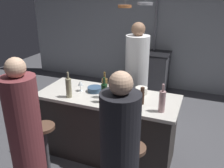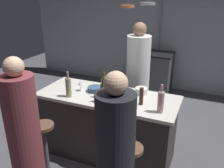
{
  "view_description": "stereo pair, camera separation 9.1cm",
  "coord_description": "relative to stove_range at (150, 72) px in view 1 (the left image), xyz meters",
  "views": [
    {
      "loc": [
        1.08,
        -2.58,
        2.16
      ],
      "look_at": [
        0.0,
        0.15,
        1.0
      ],
      "focal_mm": 38.56,
      "sensor_mm": 36.0,
      "label": 1
    },
    {
      "loc": [
        1.17,
        -2.54,
        2.16
      ],
      "look_at": [
        0.0,
        0.15,
        1.0
      ],
      "focal_mm": 38.56,
      "sensor_mm": 36.0,
      "label": 2
    }
  ],
  "objects": [
    {
      "name": "chef",
      "position": [
        0.12,
        -1.57,
        0.35
      ],
      "size": [
        0.36,
        0.36,
        1.72
      ],
      "color": "white",
      "rests_on": "ground_plane"
    },
    {
      "name": "mixing_bowl_ceramic",
      "position": [
        0.38,
        -2.24,
        0.5
      ],
      "size": [
        0.16,
        0.16,
        0.08
      ],
      "primitive_type": "cylinder",
      "color": "silver",
      "rests_on": "kitchen_island"
    },
    {
      "name": "bar_stool_left",
      "position": [
        -0.55,
        -3.07,
        -0.07
      ],
      "size": [
        0.28,
        0.28,
        0.68
      ],
      "color": "#4C4C51",
      "rests_on": "ground_plane"
    },
    {
      "name": "pepper_mill",
      "position": [
        0.47,
        -2.53,
        0.56
      ],
      "size": [
        0.05,
        0.05,
        0.21
      ],
      "primitive_type": "cylinder",
      "color": "#382319",
      "rests_on": "kitchen_island"
    },
    {
      "name": "overhead_pot_rack",
      "position": [
        -0.05,
        -0.43,
        1.2
      ],
      "size": [
        0.6,
        1.37,
        2.17
      ],
      "color": "gray",
      "rests_on": "ground_plane"
    },
    {
      "name": "guest_left",
      "position": [
        -0.49,
        -3.43,
        0.3
      ],
      "size": [
        0.34,
        0.34,
        1.6
      ],
      "color": "brown",
      "rests_on": "ground_plane"
    },
    {
      "name": "wine_bottle_red",
      "position": [
        0.04,
        -2.65,
        0.58
      ],
      "size": [
        0.07,
        0.07,
        0.31
      ],
      "color": "#143319",
      "rests_on": "kitchen_island"
    },
    {
      "name": "guest_right",
      "position": [
        0.52,
        -3.43,
        0.29
      ],
      "size": [
        0.34,
        0.34,
        1.59
      ],
      "color": "black",
      "rests_on": "ground_plane"
    },
    {
      "name": "mixing_bowl_blue",
      "position": [
        -0.2,
        -2.4,
        0.48
      ],
      "size": [
        0.19,
        0.19,
        0.06
      ],
      "primitive_type": "cylinder",
      "color": "#334C6B",
      "rests_on": "kitchen_island"
    },
    {
      "name": "stove_range",
      "position": [
        0.0,
        0.0,
        0.0
      ],
      "size": [
        0.8,
        0.64,
        0.89
      ],
      "color": "#47474C",
      "rests_on": "ground_plane"
    },
    {
      "name": "kitchen_island",
      "position": [
        0.0,
        -2.45,
        0.01
      ],
      "size": [
        1.8,
        0.72,
        0.9
      ],
      "color": "#332D2B",
      "rests_on": "ground_plane"
    },
    {
      "name": "mixing_bowl_steel",
      "position": [
        0.25,
        -2.66,
        0.48
      ],
      "size": [
        0.19,
        0.19,
        0.06
      ],
      "primitive_type": "cylinder",
      "color": "#B7B7BC",
      "rests_on": "kitchen_island"
    },
    {
      "name": "wine_bottle_amber",
      "position": [
        -0.01,
        -2.52,
        0.59
      ],
      "size": [
        0.07,
        0.07,
        0.33
      ],
      "color": "brown",
      "rests_on": "kitchen_island"
    },
    {
      "name": "back_wall",
      "position": [
        0.0,
        0.4,
        0.85
      ],
      "size": [
        6.4,
        0.16,
        2.6
      ],
      "primitive_type": "cube",
      "color": "#9EA3A8",
      "rests_on": "ground_plane"
    },
    {
      "name": "wine_bottle_rose",
      "position": [
        0.72,
        -2.63,
        0.58
      ],
      "size": [
        0.07,
        0.07,
        0.33
      ],
      "color": "#B78C8E",
      "rests_on": "kitchen_island"
    },
    {
      "name": "wine_bottle_green",
      "position": [
        0.14,
        -2.4,
        0.56
      ],
      "size": [
        0.07,
        0.07,
        0.29
      ],
      "color": "#193D23",
      "rests_on": "kitchen_island"
    },
    {
      "name": "wine_glass_by_chef",
      "position": [
        -0.39,
        -2.45,
        0.56
      ],
      "size": [
        0.07,
        0.07,
        0.15
      ],
      "color": "silver",
      "rests_on": "kitchen_island"
    },
    {
      "name": "ground_plane",
      "position": [
        0.0,
        -2.45,
        -0.45
      ],
      "size": [
        9.0,
        9.0,
        0.0
      ],
      "primitive_type": "plane",
      "color": "#4C4C51"
    },
    {
      "name": "wine_bottle_white",
      "position": [
        -0.43,
        -2.68,
        0.58
      ],
      "size": [
        0.07,
        0.07,
        0.33
      ],
      "color": "gray",
      "rests_on": "kitchen_island"
    },
    {
      "name": "wine_glass_near_left_guest",
      "position": [
        0.45,
        -2.7,
        0.56
      ],
      "size": [
        0.07,
        0.07,
        0.15
      ],
      "color": "silver",
      "rests_on": "kitchen_island"
    }
  ]
}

